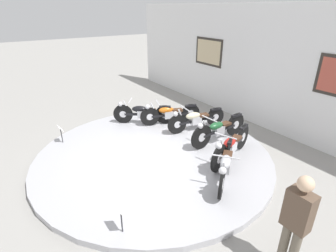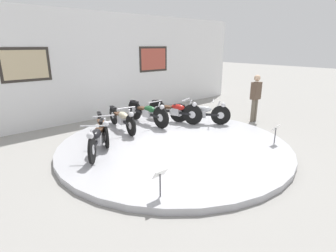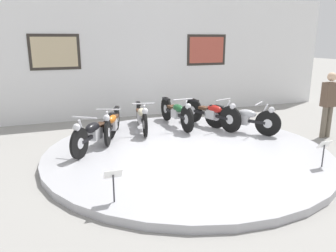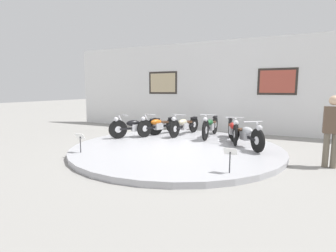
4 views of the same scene
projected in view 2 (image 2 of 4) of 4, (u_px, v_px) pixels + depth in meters
ground_plane at (174, 147)px, 7.02m from camera, size 60.00×60.00×0.00m
display_platform at (174, 144)px, 7.00m from camera, size 5.97×5.97×0.14m
back_wall at (99, 67)px, 9.38m from camera, size 14.00×0.22×3.73m
motorcycle_black at (97, 137)px, 6.24m from camera, size 1.22×1.62×0.79m
motorcycle_orange at (103, 127)px, 7.05m from camera, size 0.77×1.85×0.78m
motorcycle_cream at (122, 118)px, 7.86m from camera, size 0.54×1.94×0.78m
motorcycle_green at (148, 112)px, 8.46m from camera, size 0.54×2.03×0.82m
motorcycle_red at (175, 110)px, 8.69m from camera, size 0.74×1.93×0.81m
motorcycle_silver at (201, 112)px, 8.51m from camera, size 1.25×1.60×0.79m
info_placard_front_left at (160, 177)px, 4.36m from camera, size 0.26×0.11×0.51m
info_placard_front_centre at (276, 130)px, 6.77m from camera, size 0.26×0.11×0.51m
visitor_standing at (256, 96)px, 9.11m from camera, size 0.36×0.22×1.64m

